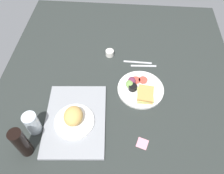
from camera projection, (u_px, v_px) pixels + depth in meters
ground_plane at (117, 95)px, 135.14cm from camera, size 190.00×150.00×3.00cm
serving_tray at (75, 119)px, 122.59cm from camera, size 47.41×36.38×1.60cm
bread_plate_near at (74, 118)px, 118.24cm from camera, size 21.73×21.73×9.41cm
plate_with_salad at (140, 89)px, 133.95cm from camera, size 28.18×28.18×5.40cm
drinking_glass at (32, 123)px, 114.50cm from camera, size 7.31×7.31×13.68cm
soda_bottle at (21, 143)px, 104.64cm from camera, size 6.40×6.40×20.31cm
espresso_cup at (110, 53)px, 152.03cm from camera, size 5.60×5.60×4.00cm
fork at (144, 66)px, 147.33cm from camera, size 2.34×17.05×0.50cm
knife at (138, 62)px, 149.31cm from camera, size 1.80×19.03×0.50cm
sticky_note at (142, 143)px, 115.04cm from camera, size 7.02×7.02×0.12cm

